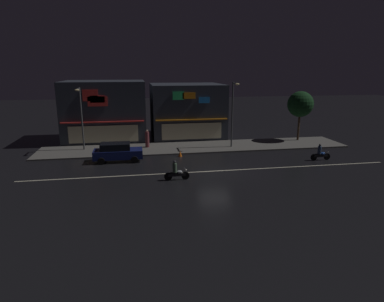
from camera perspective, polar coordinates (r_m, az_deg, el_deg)
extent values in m
plane|color=black|center=(26.81, 3.95, -3.50)|extent=(140.00, 140.00, 0.00)
cube|color=beige|center=(26.81, 3.95, -3.49)|extent=(30.33, 0.16, 0.01)
cube|color=#5B5954|center=(34.60, 0.71, 0.68)|extent=(31.92, 5.10, 0.14)
cube|color=#2D333D|center=(40.36, -0.98, 7.06)|extent=(8.44, 7.79, 6.32)
cube|color=orange|center=(36.51, 0.00, 5.44)|extent=(8.02, 0.24, 0.12)
cube|color=#33E572|center=(36.04, -2.41, 9.54)|extent=(1.22, 0.08, 0.89)
cube|color=orange|center=(36.21, -0.53, 9.57)|extent=(1.42, 0.08, 0.68)
cube|color=#268CF2|center=(36.57, 2.11, 8.81)|extent=(1.21, 0.08, 0.64)
cube|color=beige|center=(36.79, -0.01, 3.45)|extent=(6.75, 0.06, 1.80)
cube|color=#2D333D|center=(39.73, -14.80, 6.80)|extent=(9.08, 7.25, 6.75)
cube|color=red|center=(36.14, -15.19, 4.86)|extent=(8.63, 0.24, 0.12)
cube|color=red|center=(35.95, -16.08, 8.64)|extent=(1.49, 0.08, 0.74)
cube|color=red|center=(35.98, -16.06, 8.27)|extent=(2.03, 0.08, 1.02)
cube|color=red|center=(36.00, -17.25, 9.20)|extent=(1.56, 0.08, 1.18)
cube|color=beige|center=(36.42, -15.05, 2.85)|extent=(7.27, 0.06, 1.80)
cylinder|color=#47494C|center=(34.50, -18.57, 5.27)|extent=(0.16, 0.16, 6.19)
cube|color=#47494C|center=(33.52, -19.15, 10.16)|extent=(0.10, 1.40, 0.10)
ellipsoid|color=#F9E099|center=(32.83, -19.32, 9.93)|extent=(0.44, 0.32, 0.20)
cylinder|color=#47494C|center=(34.16, 6.97, 6.22)|extent=(0.16, 0.16, 6.68)
cube|color=#47494C|center=(33.21, 7.50, 11.60)|extent=(0.10, 1.40, 0.10)
ellipsoid|color=#F9E099|center=(32.55, 7.86, 11.40)|extent=(0.44, 0.32, 0.20)
cylinder|color=brown|center=(34.45, -7.78, 1.99)|extent=(0.42, 0.42, 1.61)
sphere|color=tan|center=(34.28, -7.83, 3.48)|extent=(0.22, 0.22, 0.22)
cylinder|color=#473323|center=(39.42, 17.99, 3.94)|extent=(0.24, 0.24, 2.95)
sphere|color=#143819|center=(39.07, 18.28, 7.72)|extent=(2.88, 2.88, 2.88)
cube|color=navy|center=(30.15, -12.68, -0.47)|extent=(4.30, 1.78, 0.76)
cube|color=black|center=(30.00, -13.16, 0.77)|extent=(2.58, 1.57, 0.60)
cube|color=#F9F2CC|center=(30.67, -8.71, 0.16)|extent=(0.08, 0.20, 0.12)
cube|color=#F9F2CC|center=(29.50, -8.65, -0.40)|extent=(0.08, 0.20, 0.12)
cylinder|color=black|center=(31.06, -9.96, -0.63)|extent=(0.62, 0.20, 0.62)
cylinder|color=black|center=(29.34, -9.95, -1.50)|extent=(0.62, 0.20, 0.62)
cylinder|color=black|center=(31.21, -15.17, -0.84)|extent=(0.62, 0.20, 0.62)
cylinder|color=black|center=(29.50, -15.47, -1.72)|extent=(0.62, 0.20, 0.62)
cylinder|color=black|center=(32.38, 22.36, -0.91)|extent=(0.60, 0.08, 0.60)
cylinder|color=black|center=(31.72, 20.37, -1.03)|extent=(0.60, 0.10, 0.60)
cube|color=black|center=(32.02, 21.39, -0.80)|extent=(1.30, 0.14, 0.20)
ellipsoid|color=#1E4CB2|center=(32.07, 21.73, -0.40)|extent=(0.44, 0.26, 0.24)
cube|color=black|center=(31.88, 21.10, -0.55)|extent=(0.56, 0.22, 0.10)
cylinder|color=slate|center=(32.23, 22.37, 0.03)|extent=(0.03, 0.60, 0.03)
sphere|color=white|center=(32.30, 22.49, -0.14)|extent=(0.14, 0.14, 0.14)
cylinder|color=#334766|center=(31.82, 21.24, 0.15)|extent=(0.32, 0.32, 0.70)
sphere|color=#333338|center=(31.72, 21.32, 0.96)|extent=(0.22, 0.22, 0.22)
cylinder|color=black|center=(24.69, -1.15, -4.29)|extent=(0.60, 0.08, 0.60)
cylinder|color=black|center=(24.54, -4.16, -4.45)|extent=(0.60, 0.10, 0.60)
cube|color=black|center=(24.57, -2.65, -4.15)|extent=(1.30, 0.14, 0.20)
ellipsoid|color=#B2B7BC|center=(24.53, -2.19, -3.64)|extent=(0.44, 0.26, 0.24)
cube|color=black|center=(24.50, -3.12, -3.84)|extent=(0.56, 0.22, 0.10)
cylinder|color=slate|center=(24.52, -1.27, -3.08)|extent=(0.03, 0.60, 0.03)
sphere|color=white|center=(24.56, -1.06, -3.29)|extent=(0.14, 0.14, 0.14)
cylinder|color=#4C664C|center=(24.39, -3.01, -2.94)|extent=(0.32, 0.32, 0.70)
sphere|color=#333338|center=(24.26, -3.03, -1.90)|extent=(0.22, 0.22, 0.22)
cone|color=orange|center=(31.16, -2.08, -0.44)|extent=(0.36, 0.36, 0.55)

